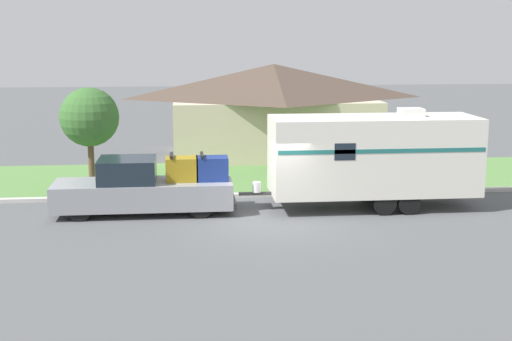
{
  "coord_description": "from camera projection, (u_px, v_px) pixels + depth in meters",
  "views": [
    {
      "loc": [
        -2.81,
        -22.04,
        6.03
      ],
      "look_at": [
        -0.41,
        1.68,
        1.4
      ],
      "focal_mm": 50.0,
      "sensor_mm": 36.0,
      "label": 1
    }
  ],
  "objects": [
    {
      "name": "travel_trailer",
      "position": [
        374.0,
        155.0,
        24.6
      ],
      "size": [
        8.23,
        2.42,
        3.47
      ],
      "color": "black",
      "rests_on": "ground_plane"
    },
    {
      "name": "house_across_street",
      "position": [
        273.0,
        108.0,
        35.32
      ],
      "size": [
        10.63,
        6.6,
        4.51
      ],
      "color": "beige",
      "rests_on": "ground_plane"
    },
    {
      "name": "tree_in_yard",
      "position": [
        89.0,
        117.0,
        27.56
      ],
      "size": [
        2.29,
        2.29,
        3.96
      ],
      "color": "brown",
      "rests_on": "ground_plane"
    },
    {
      "name": "ground_plane",
      "position": [
        274.0,
        223.0,
        22.95
      ],
      "size": [
        120.0,
        120.0,
        0.0
      ],
      "primitive_type": "plane",
      "color": "#515456"
    },
    {
      "name": "lawn_strip",
      "position": [
        252.0,
        177.0,
        30.17
      ],
      "size": [
        80.0,
        7.0,
        0.03
      ],
      "color": "#568442",
      "rests_on": "ground_plane"
    },
    {
      "name": "mailbox",
      "position": [
        313.0,
        166.0,
        27.48
      ],
      "size": [
        0.48,
        0.2,
        1.25
      ],
      "color": "brown",
      "rests_on": "ground_plane"
    },
    {
      "name": "curb_strip",
      "position": [
        261.0,
        195.0,
        26.6
      ],
      "size": [
        80.0,
        0.3,
        0.14
      ],
      "color": "beige",
      "rests_on": "ground_plane"
    },
    {
      "name": "pickup_truck",
      "position": [
        146.0,
        188.0,
        24.02
      ],
      "size": [
        6.09,
        1.97,
        2.02
      ],
      "color": "black",
      "rests_on": "ground_plane"
    }
  ]
}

